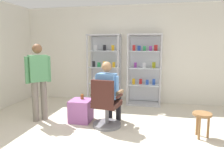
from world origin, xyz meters
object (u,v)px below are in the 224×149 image
office_chair (106,108)px  display_cabinet_right (144,69)px  storage_crate (81,110)px  tea_glass (82,97)px  seated_shopkeeper (109,90)px  standing_customer (39,77)px  wooden_stool (202,118)px  display_cabinet_left (105,68)px

office_chair → display_cabinet_right: bearing=70.5°
storage_crate → tea_glass: 0.29m
office_chair → seated_shopkeeper: bearing=80.0°
display_cabinet_right → seated_shopkeeper: bearing=-110.4°
office_chair → standing_customer: bearing=176.7°
storage_crate → office_chair: bearing=-19.8°
display_cabinet_right → wooden_stool: size_ratio=4.29×
display_cabinet_right → storage_crate: bearing=-127.6°
display_cabinet_left → tea_glass: bearing=-94.8°
storage_crate → wooden_stool: (2.33, -0.32, 0.12)m
storage_crate → standing_customer: (-0.87, -0.13, 0.70)m
office_chair → wooden_stool: 1.74m
storage_crate → wooden_stool: storage_crate is taller
display_cabinet_right → seated_shopkeeper: 1.78m
storage_crate → wooden_stool: 2.35m
office_chair → seated_shopkeeper: 0.36m
office_chair → wooden_stool: office_chair is taller
tea_glass → wooden_stool: bearing=-9.7°
tea_glass → standing_customer: bearing=-167.0°
tea_glass → office_chair: bearing=-26.1°
wooden_stool → standing_customer: bearing=176.5°
standing_customer → wooden_stool: 3.26m
tea_glass → storage_crate: bearing=-94.2°
display_cabinet_left → display_cabinet_right: bearing=0.1°
display_cabinet_left → standing_customer: size_ratio=1.17×
display_cabinet_left → standing_customer: (-1.01, -1.73, -0.03)m
display_cabinet_right → wooden_stool: (1.09, -1.92, -0.61)m
wooden_stool → seated_shopkeeper: bearing=171.0°
storage_crate → standing_customer: 1.13m
display_cabinet_left → standing_customer: display_cabinet_left is taller
office_chair → display_cabinet_left: bearing=104.2°
tea_glass → standing_customer: 1.00m
seated_shopkeeper → display_cabinet_left: bearing=106.4°
display_cabinet_right → tea_glass: size_ratio=17.95×
display_cabinet_right → office_chair: bearing=-109.5°
seated_shopkeeper → tea_glass: bearing=168.4°
office_chair → tea_glass: (-0.59, 0.29, 0.12)m
seated_shopkeeper → tea_glass: seated_shopkeeper is taller
seated_shopkeeper → storage_crate: size_ratio=2.79×
display_cabinet_left → tea_glass: size_ratio=17.95×
office_chair → standing_customer: size_ratio=0.59×
office_chair → tea_glass: size_ratio=9.07×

